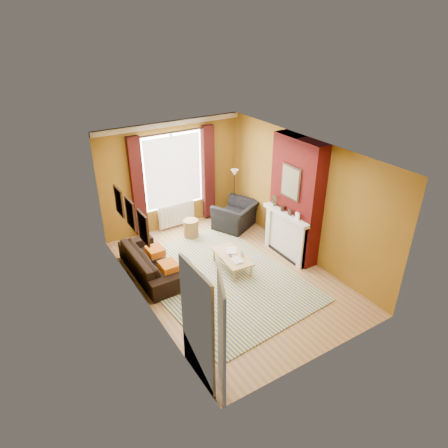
{
  "coord_description": "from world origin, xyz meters",
  "views": [
    {
      "loc": [
        -3.88,
        -6.05,
        5.07
      ],
      "look_at": [
        0.0,
        0.25,
        1.15
      ],
      "focal_mm": 32.0,
      "sensor_mm": 36.0,
      "label": 1
    }
  ],
  "objects": [
    {
      "name": "armchair",
      "position": [
        1.32,
        1.79,
        0.35
      ],
      "size": [
        1.38,
        1.32,
        0.7
      ],
      "primitive_type": "imported",
      "rotation": [
        0.0,
        0.0,
        3.6
      ],
      "color": "black",
      "rests_on": "ground"
    },
    {
      "name": "mug",
      "position": [
        0.34,
        0.05,
        0.4
      ],
      "size": [
        0.12,
        0.12,
        0.08
      ],
      "primitive_type": "imported",
      "rotation": [
        0.0,
        0.0,
        -0.38
      ],
      "color": "#999999",
      "rests_on": "coffee_table"
    },
    {
      "name": "book_a",
      "position": [
        0.04,
        -0.05,
        0.37
      ],
      "size": [
        0.23,
        0.29,
        0.03
      ],
      "primitive_type": "imported",
      "rotation": [
        0.0,
        0.0,
        -0.12
      ],
      "color": "#999999",
      "rests_on": "coffee_table"
    },
    {
      "name": "coffee_table",
      "position": [
        0.16,
        0.17,
        0.32
      ],
      "size": [
        0.62,
        1.1,
        0.36
      ],
      "rotation": [
        0.0,
        0.0,
        -0.08
      ],
      "color": "tan",
      "rests_on": "ground"
    },
    {
      "name": "striped_rug",
      "position": [
        -0.26,
        -0.01,
        0.01
      ],
      "size": [
        3.15,
        4.15,
        0.02
      ],
      "rotation": [
        0.0,
        0.0,
        0.08
      ],
      "color": "#33408C",
      "rests_on": "ground"
    },
    {
      "name": "ground",
      "position": [
        0.0,
        0.0,
        0.0
      ],
      "size": [
        5.5,
        5.5,
        0.0
      ],
      "primitive_type": "plane",
      "color": "olive",
      "rests_on": "ground"
    },
    {
      "name": "floor_lamp",
      "position": [
        1.55,
        2.23,
        1.14
      ],
      "size": [
        0.25,
        0.25,
        1.44
      ],
      "rotation": [
        0.0,
        0.0,
        0.19
      ],
      "color": "black",
      "rests_on": "ground"
    },
    {
      "name": "room_walls",
      "position": [
        0.64,
        0.28,
        1.38
      ],
      "size": [
        3.82,
        5.54,
        2.83
      ],
      "color": "brown",
      "rests_on": "ground"
    },
    {
      "name": "wicker_stool",
      "position": [
        0.07,
        1.95,
        0.24
      ],
      "size": [
        0.4,
        0.4,
        0.47
      ],
      "rotation": [
        0.0,
        0.0,
        -0.05
      ],
      "color": "olive",
      "rests_on": "ground"
    },
    {
      "name": "tv_remote",
      "position": [
        0.11,
        0.16,
        0.37
      ],
      "size": [
        0.1,
        0.16,
        0.02
      ],
      "rotation": [
        0.0,
        0.0,
        -0.38
      ],
      "color": "#29292B",
      "rests_on": "coffee_table"
    },
    {
      "name": "sofa",
      "position": [
        -1.42,
        0.95,
        0.3
      ],
      "size": [
        0.81,
        2.04,
        0.6
      ],
      "primitive_type": "imported",
      "rotation": [
        0.0,
        0.0,
        1.58
      ],
      "color": "black",
      "rests_on": "ground"
    },
    {
      "name": "book_b",
      "position": [
        0.16,
        0.4,
        0.37
      ],
      "size": [
        0.35,
        0.38,
        0.02
      ],
      "primitive_type": "imported",
      "rotation": [
        0.0,
        0.0,
        -0.54
      ],
      "color": "#999999",
      "rests_on": "coffee_table"
    }
  ]
}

